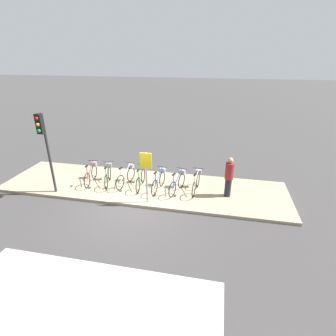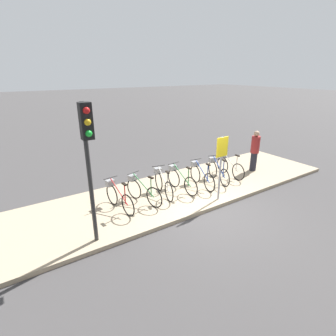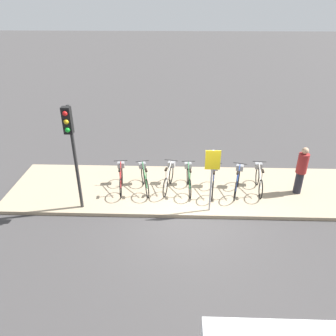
% 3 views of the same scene
% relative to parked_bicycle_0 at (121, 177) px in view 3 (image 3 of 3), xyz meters
% --- Properties ---
extents(ground_plane, '(120.00, 120.00, 0.00)m').
position_rel_parked_bicycle_0_xyz_m(ground_plane, '(2.34, -1.50, -0.55)').
color(ground_plane, '#423F3F').
extents(sidewalk, '(12.35, 3.20, 0.12)m').
position_rel_parked_bicycle_0_xyz_m(sidewalk, '(2.34, 0.10, -0.49)').
color(sidewalk, tan).
rests_on(sidewalk, ground_plane).
extents(parked_bicycle_0, '(0.46, 1.56, 0.97)m').
position_rel_parked_bicycle_0_xyz_m(parked_bicycle_0, '(0.00, 0.00, 0.00)').
color(parked_bicycle_0, black).
rests_on(parked_bicycle_0, sidewalk).
extents(parked_bicycle_1, '(0.56, 1.53, 0.97)m').
position_rel_parked_bicycle_0_xyz_m(parked_bicycle_1, '(0.80, 0.00, 0.00)').
color(parked_bicycle_1, black).
rests_on(parked_bicycle_1, sidewalk).
extents(parked_bicycle_2, '(0.48, 1.55, 0.97)m').
position_rel_parked_bicycle_0_xyz_m(parked_bicycle_2, '(1.63, 0.10, 0.00)').
color(parked_bicycle_2, black).
rests_on(parked_bicycle_2, sidewalk).
extents(parked_bicycle_3, '(0.46, 1.57, 0.97)m').
position_rel_parked_bicycle_0_xyz_m(parked_bicycle_3, '(2.31, 0.03, 0.00)').
color(parked_bicycle_3, black).
rests_on(parked_bicycle_3, sidewalk).
extents(parked_bicycle_4, '(0.46, 1.56, 0.97)m').
position_rel_parked_bicycle_0_xyz_m(parked_bicycle_4, '(3.14, -0.06, 0.00)').
color(parked_bicycle_4, black).
rests_on(parked_bicycle_4, sidewalk).
extents(parked_bicycle_5, '(0.56, 1.53, 0.97)m').
position_rel_parked_bicycle_0_xyz_m(parked_bicycle_5, '(3.95, -0.06, 0.00)').
color(parked_bicycle_5, black).
rests_on(parked_bicycle_5, sidewalk).
extents(parked_bicycle_6, '(0.46, 1.57, 0.97)m').
position_rel_parked_bicycle_0_xyz_m(parked_bicycle_6, '(4.70, 0.09, 0.00)').
color(parked_bicycle_6, black).
rests_on(parked_bicycle_6, sidewalk).
extents(pedestrian, '(0.34, 0.34, 1.66)m').
position_rel_parked_bicycle_0_xyz_m(pedestrian, '(5.99, -0.06, 0.44)').
color(pedestrian, '#23232D').
rests_on(pedestrian, sidewalk).
extents(traffic_light, '(0.24, 0.40, 3.32)m').
position_rel_parked_bicycle_0_xyz_m(traffic_light, '(-1.08, -1.26, 1.96)').
color(traffic_light, '#2D2D2D').
rests_on(traffic_light, sidewalk).
extents(sign_post, '(0.44, 0.07, 2.05)m').
position_rel_parked_bicycle_0_xyz_m(sign_post, '(2.93, -1.21, 0.97)').
color(sign_post, '#99999E').
rests_on(sign_post, sidewalk).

